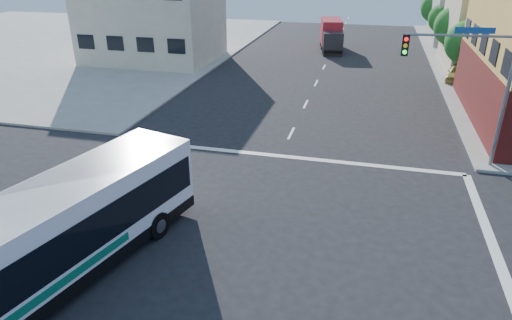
# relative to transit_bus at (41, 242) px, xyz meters

# --- Properties ---
(ground) EXTENTS (120.00, 120.00, 0.00)m
(ground) POSITION_rel_transit_bus_xyz_m (5.26, 2.83, -1.81)
(ground) COLOR black
(ground) RESTS_ON ground
(sidewalk_nw) EXTENTS (50.00, 50.00, 0.15)m
(sidewalk_nw) POSITION_rel_transit_bus_xyz_m (-29.74, 37.83, -1.74)
(sidewalk_nw) COLOR gray
(sidewalk_nw) RESTS_ON ground
(building_east_far) EXTENTS (12.06, 10.06, 10.00)m
(building_east_far) POSITION_rel_transit_bus_xyz_m (22.23, 50.81, 3.19)
(building_east_far) COLOR gray
(building_east_far) RESTS_ON ground
(building_west) EXTENTS (12.06, 10.06, 8.00)m
(building_west) POSITION_rel_transit_bus_xyz_m (-11.76, 32.81, 2.19)
(building_west) COLOR beige
(building_west) RESTS_ON ground
(signal_mast_ne) EXTENTS (7.91, 1.13, 8.07)m
(signal_mast_ne) POSITION_rel_transit_bus_xyz_m (14.33, 13.45, 3.17)
(signal_mast_ne) COLOR slate
(signal_mast_ne) RESTS_ON ground
(street_tree_a) EXTENTS (3.60, 3.60, 5.53)m
(street_tree_a) POSITION_rel_transit_bus_xyz_m (17.16, 30.76, 1.77)
(street_tree_a) COLOR #3B2215
(street_tree_a) RESTS_ON ground
(street_tree_b) EXTENTS (3.80, 3.80, 5.79)m
(street_tree_b) POSITION_rel_transit_bus_xyz_m (17.16, 38.76, 1.94)
(street_tree_b) COLOR #3B2215
(street_tree_b) RESTS_ON ground
(street_tree_c) EXTENTS (3.40, 3.40, 5.29)m
(street_tree_c) POSITION_rel_transit_bus_xyz_m (17.16, 46.76, 1.65)
(street_tree_c) COLOR #3B2215
(street_tree_c) RESTS_ON ground
(street_tree_d) EXTENTS (4.00, 4.00, 6.03)m
(street_tree_d) POSITION_rel_transit_bus_xyz_m (17.16, 54.76, 2.07)
(street_tree_d) COLOR #3B2215
(street_tree_d) RESTS_ON ground
(transit_bus) EXTENTS (5.66, 12.80, 3.71)m
(transit_bus) POSITION_rel_transit_bus_xyz_m (0.00, 0.00, 0.00)
(transit_bus) COLOR black
(transit_bus) RESTS_ON ground
(box_truck) EXTENTS (3.20, 7.41, 3.23)m
(box_truck) POSITION_rel_transit_bus_xyz_m (5.01, 42.36, -0.25)
(box_truck) COLOR #242328
(box_truck) RESTS_ON ground
(parked_car) EXTENTS (2.78, 4.58, 1.46)m
(parked_car) POSITION_rel_transit_bus_xyz_m (16.94, 31.38, -1.08)
(parked_car) COLOR tan
(parked_car) RESTS_ON ground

